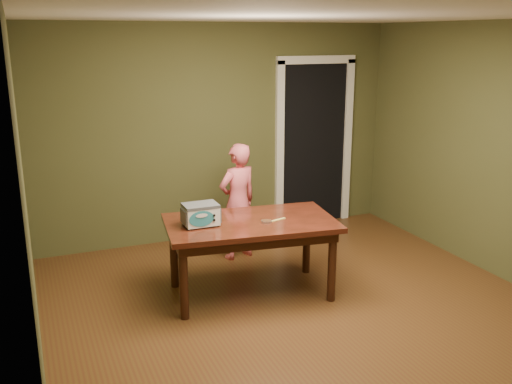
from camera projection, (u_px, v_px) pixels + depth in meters
floor at (314, 321)px, 5.05m from camera, size 5.00×5.00×0.00m
room_shell at (320, 130)px, 4.60m from camera, size 4.52×5.02×2.61m
doorway at (303, 141)px, 7.73m from camera, size 1.10×0.66×2.25m
dining_table at (251, 231)px, 5.43m from camera, size 1.71×1.11×0.75m
toy_oven at (201, 214)px, 5.24m from camera, size 0.34×0.23×0.21m
baking_pan at (267, 221)px, 5.34m from camera, size 0.10×0.10×0.02m
spatula at (278, 220)px, 5.41m from camera, size 0.18×0.07×0.01m
child at (238, 202)px, 6.35m from camera, size 0.55×0.43×1.32m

